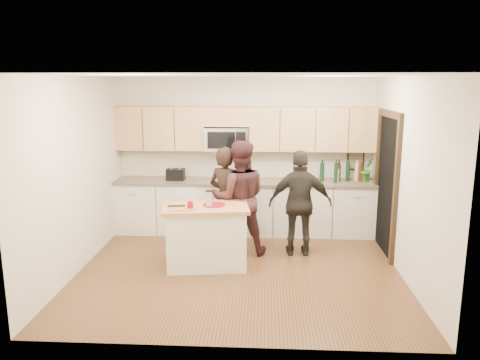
# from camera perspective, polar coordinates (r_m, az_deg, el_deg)

# --- Properties ---
(floor) EXTENTS (4.50, 4.50, 0.00)m
(floor) POSITION_cam_1_polar(r_m,az_deg,el_deg) (6.79, -0.14, -10.83)
(floor) COLOR brown
(floor) RESTS_ON ground
(room_shell) EXTENTS (4.52, 4.02, 2.71)m
(room_shell) POSITION_cam_1_polar(r_m,az_deg,el_deg) (6.32, -0.15, 3.79)
(room_shell) COLOR beige
(room_shell) RESTS_ON ground
(back_cabinetry) EXTENTS (4.50, 0.66, 0.94)m
(back_cabinetry) POSITION_cam_1_polar(r_m,az_deg,el_deg) (8.23, 0.53, -3.25)
(back_cabinetry) COLOR silver
(back_cabinetry) RESTS_ON ground
(upper_cabinetry) EXTENTS (4.50, 0.33, 0.75)m
(upper_cabinetry) POSITION_cam_1_polar(r_m,az_deg,el_deg) (8.13, 0.83, 6.39)
(upper_cabinetry) COLOR tan
(upper_cabinetry) RESTS_ON ground
(microwave) EXTENTS (0.76, 0.41, 0.40)m
(microwave) POSITION_cam_1_polar(r_m,az_deg,el_deg) (8.13, -1.61, 5.03)
(microwave) COLOR silver
(microwave) RESTS_ON ground
(doorway) EXTENTS (0.06, 1.25, 2.20)m
(doorway) POSITION_cam_1_polar(r_m,az_deg,el_deg) (7.53, 17.45, 0.13)
(doorway) COLOR black
(doorway) RESTS_ON ground
(framed_picture) EXTENTS (0.30, 0.03, 0.38)m
(framed_picture) POSITION_cam_1_polar(r_m,az_deg,el_deg) (8.49, 13.91, 2.45)
(framed_picture) COLOR black
(framed_picture) RESTS_ON ground
(dish_towel) EXTENTS (0.34, 0.60, 0.48)m
(dish_towel) POSITION_cam_1_polar(r_m,az_deg,el_deg) (8.07, -6.28, -1.22)
(dish_towel) COLOR white
(dish_towel) RESTS_ON ground
(island) EXTENTS (1.28, 0.85, 0.90)m
(island) POSITION_cam_1_polar(r_m,az_deg,el_deg) (6.76, -4.14, -6.83)
(island) COLOR silver
(island) RESTS_ON ground
(red_plate) EXTENTS (0.31, 0.31, 0.02)m
(red_plate) POSITION_cam_1_polar(r_m,az_deg,el_deg) (6.66, -3.18, -3.03)
(red_plate) COLOR maroon
(red_plate) RESTS_ON island
(box_grater) EXTENTS (0.09, 0.07, 0.22)m
(box_grater) POSITION_cam_1_polar(r_m,az_deg,el_deg) (6.56, -3.78, -2.17)
(box_grater) COLOR silver
(box_grater) RESTS_ON red_plate
(drink_glass) EXTENTS (0.08, 0.08, 0.09)m
(drink_glass) POSITION_cam_1_polar(r_m,az_deg,el_deg) (6.55, -6.08, -3.02)
(drink_glass) COLOR maroon
(drink_glass) RESTS_ON island
(cutting_board) EXTENTS (0.26, 0.20, 0.02)m
(cutting_board) POSITION_cam_1_polar(r_m,az_deg,el_deg) (6.47, -7.80, -3.58)
(cutting_board) COLOR #B57A4B
(cutting_board) RESTS_ON island
(tongs) EXTENTS (0.25, 0.06, 0.02)m
(tongs) POSITION_cam_1_polar(r_m,az_deg,el_deg) (6.58, -7.76, -3.15)
(tongs) COLOR black
(tongs) RESTS_ON cutting_board
(knife) EXTENTS (0.23, 0.05, 0.01)m
(knife) POSITION_cam_1_polar(r_m,az_deg,el_deg) (6.39, -6.43, -3.64)
(knife) COLOR silver
(knife) RESTS_ON cutting_board
(toaster) EXTENTS (0.31, 0.20, 0.20)m
(toaster) POSITION_cam_1_polar(r_m,az_deg,el_deg) (8.23, -7.84, 0.68)
(toaster) COLOR black
(toaster) RESTS_ON back_cabinetry
(bottle_cluster) EXTENTS (0.74, 0.27, 0.40)m
(bottle_cluster) POSITION_cam_1_polar(r_m,az_deg,el_deg) (8.21, 12.44, 1.08)
(bottle_cluster) COLOR black
(bottle_cluster) RESTS_ON back_cabinetry
(orchid) EXTENTS (0.29, 0.26, 0.42)m
(orchid) POSITION_cam_1_polar(r_m,az_deg,el_deg) (8.29, 15.21, 1.26)
(orchid) COLOR #346F2C
(orchid) RESTS_ON back_cabinetry
(woman_left) EXTENTS (0.72, 0.64, 1.66)m
(woman_left) POSITION_cam_1_polar(r_m,az_deg,el_deg) (7.27, -1.70, -2.39)
(woman_left) COLOR black
(woman_left) RESTS_ON ground
(woman_center) EXTENTS (0.93, 0.76, 1.76)m
(woman_center) POSITION_cam_1_polar(r_m,az_deg,el_deg) (7.15, -0.09, -2.19)
(woman_center) COLOR #341A1B
(woman_center) RESTS_ON ground
(woman_right) EXTENTS (0.96, 0.40, 1.63)m
(woman_right) POSITION_cam_1_polar(r_m,az_deg,el_deg) (7.15, 7.36, -2.85)
(woman_right) COLOR black
(woman_right) RESTS_ON ground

